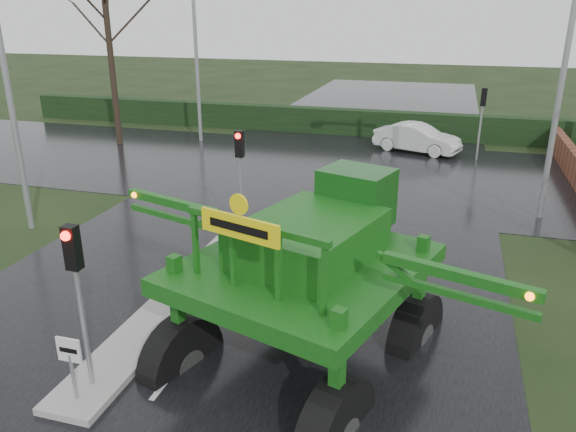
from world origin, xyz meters
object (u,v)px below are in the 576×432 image
(street_light_left_near, at_px, (9,48))
(keep_left_sign, at_px, (70,359))
(traffic_signal_far, at_px, (482,108))
(street_light_left_far, at_px, (200,30))
(street_light_right, at_px, (558,46))
(white_sedan, at_px, (416,152))
(crop_sprayer, at_px, (182,253))
(traffic_signal_mid, at_px, (240,160))
(traffic_signal_near, at_px, (76,273))

(street_light_left_near, bearing_deg, keep_left_sign, -47.41)
(traffic_signal_far, relative_size, street_light_left_far, 0.35)
(street_light_right, xyz_separation_m, street_light_left_far, (-16.39, 8.00, 0.00))
(traffic_signal_far, distance_m, white_sedan, 4.03)
(street_light_right, relative_size, crop_sprayer, 1.10)
(keep_left_sign, bearing_deg, traffic_signal_mid, 90.00)
(white_sedan, bearing_deg, street_light_right, -132.74)
(traffic_signal_near, distance_m, traffic_signal_far, 22.42)
(traffic_signal_mid, relative_size, street_light_left_near, 0.35)
(traffic_signal_far, bearing_deg, traffic_signal_mid, 58.07)
(street_light_right, bearing_deg, street_light_left_near, -159.89)
(traffic_signal_near, relative_size, white_sedan, 0.80)
(traffic_signal_mid, distance_m, traffic_signal_far, 14.75)
(traffic_signal_mid, bearing_deg, street_light_left_far, 118.86)
(street_light_right, relative_size, street_light_left_far, 1.00)
(traffic_signal_near, relative_size, street_light_left_near, 0.35)
(crop_sprayer, bearing_deg, traffic_signal_far, 89.47)
(traffic_signal_mid, bearing_deg, traffic_signal_far, 58.07)
(traffic_signal_near, relative_size, street_light_left_far, 0.35)
(keep_left_sign, relative_size, traffic_signal_far, 0.38)
(white_sedan, bearing_deg, crop_sprayer, -170.77)
(keep_left_sign, height_order, traffic_signal_far, traffic_signal_far)
(traffic_signal_near, xyz_separation_m, street_light_left_near, (-6.89, 7.01, 3.40))
(street_light_right, bearing_deg, street_light_left_far, 153.98)
(street_light_left_far, bearing_deg, keep_left_sign, -72.22)
(street_light_right, distance_m, crop_sprayer, 14.45)
(keep_left_sign, bearing_deg, traffic_signal_far, 70.07)
(crop_sprayer, xyz_separation_m, white_sedan, (3.41, 20.14, -2.50))
(white_sedan, bearing_deg, traffic_signal_far, -84.11)
(street_light_right, bearing_deg, white_sedan, 118.42)
(traffic_signal_near, distance_m, white_sedan, 22.38)
(keep_left_sign, xyz_separation_m, traffic_signal_near, (0.00, 0.49, 1.53))
(traffic_signal_far, distance_m, street_light_left_near, 20.58)
(traffic_signal_near, height_order, street_light_left_near, street_light_left_near)
(street_light_left_near, bearing_deg, traffic_signal_near, -45.47)
(traffic_signal_far, relative_size, street_light_left_near, 0.35)
(crop_sprayer, bearing_deg, traffic_signal_near, -113.50)
(street_light_right, distance_m, street_light_left_far, 18.24)
(keep_left_sign, xyz_separation_m, white_sedan, (4.79, 22.20, -1.06))
(traffic_signal_near, height_order, street_light_left_far, street_light_left_far)
(street_light_left_far, height_order, white_sedan, street_light_left_far)
(traffic_signal_mid, bearing_deg, street_light_left_near, -167.79)
(traffic_signal_mid, xyz_separation_m, white_sedan, (4.79, 13.21, -2.59))
(street_light_left_far, bearing_deg, street_light_left_near, -90.00)
(traffic_signal_far, xyz_separation_m, street_light_left_far, (-14.69, -0.01, 3.40))
(white_sedan, bearing_deg, traffic_signal_mid, 178.92)
(street_light_left_near, distance_m, crop_sprayer, 10.50)
(street_light_left_near, xyz_separation_m, street_light_right, (16.39, 6.00, 0.00))
(keep_left_sign, distance_m, traffic_signal_mid, 9.12)
(traffic_signal_mid, relative_size, white_sedan, 0.80)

